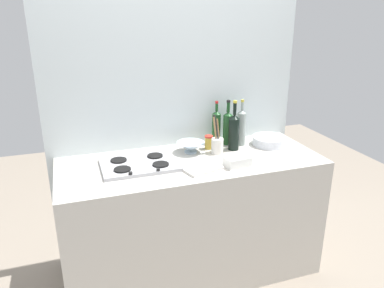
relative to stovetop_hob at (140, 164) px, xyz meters
name	(u,v)px	position (x,y,z in m)	size (l,w,h in m)	color
ground_plane	(192,269)	(0.36, -0.02, -0.91)	(6.00, 6.00, 0.00)	gray
counter_block	(192,218)	(0.36, -0.02, -0.46)	(1.80, 0.70, 0.90)	beige
backsplash_panel	(176,96)	(0.36, 0.36, 0.35)	(1.90, 0.06, 2.53)	silver
stovetop_hob	(140,164)	(0.00, 0.00, 0.00)	(0.50, 0.35, 0.04)	#B2B2B7
plate_stack	(269,141)	(1.02, 0.09, 0.02)	(0.26, 0.26, 0.06)	white
wine_bottle_leftmost	(241,127)	(0.81, 0.16, 0.13)	(0.07, 0.07, 0.35)	gray
wine_bottle_mid_left	(228,127)	(0.72, 0.21, 0.12)	(0.07, 0.07, 0.34)	#19471E
wine_bottle_mid_right	(216,127)	(0.65, 0.26, 0.12)	(0.07, 0.07, 0.33)	#19471E
wine_bottle_rightmost	(234,131)	(0.72, 0.09, 0.13)	(0.08, 0.08, 0.37)	black
mixing_bowl	(191,147)	(0.40, 0.13, 0.03)	(0.20, 0.20, 0.08)	silver
butter_dish	(237,161)	(0.61, -0.20, 0.02)	(0.17, 0.11, 0.06)	white
utensil_crock	(217,144)	(0.58, 0.06, 0.05)	(0.09, 0.09, 0.29)	silver
condiment_jar_front	(209,142)	(0.55, 0.16, 0.04)	(0.06, 0.06, 0.10)	gold
cutting_board	(201,168)	(0.37, -0.17, 0.00)	(0.24, 0.18, 0.02)	silver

